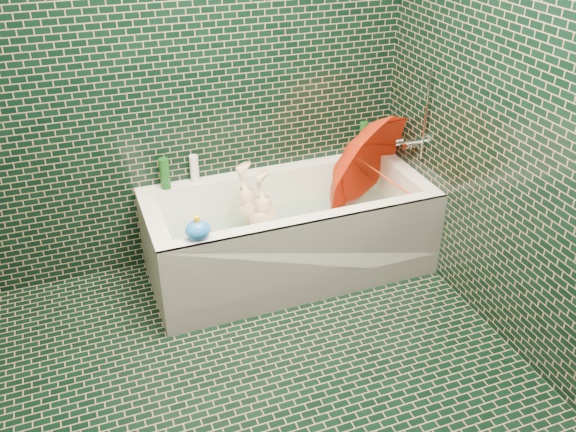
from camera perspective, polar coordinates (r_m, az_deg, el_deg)
name	(u,v)px	position (r m, az deg, el deg)	size (l,w,h in m)	color
floor	(277,404)	(3.05, -1.01, -17.18)	(2.80, 2.80, 0.00)	black
wall_back	(190,65)	(3.55, -9.14, 13.73)	(2.80, 2.80, 0.00)	black
wall_right	(553,122)	(2.94, 23.55, 8.03)	(2.80, 2.80, 0.00)	black
bathtub	(290,242)	(3.75, 0.19, -2.40)	(1.70, 0.75, 0.55)	white
bath_mat	(289,248)	(3.80, 0.09, -2.97)	(1.35, 0.47, 0.01)	#3DD22A
water	(289,228)	(3.72, 0.09, -1.12)	(1.48, 0.53, 0.00)	silver
faucet	(414,138)	(3.83, 11.70, 7.15)	(0.18, 0.19, 0.55)	silver
child	(264,231)	(3.67, -2.22, -1.46)	(0.32, 0.21, 0.88)	#E0BC8C
umbrella	(383,176)	(3.78, 8.92, 3.72)	(0.71, 0.71, 0.62)	red
soap_bottle_a	(374,151)	(4.15, 8.06, 6.00)	(0.10, 0.10, 0.26)	white
soap_bottle_b	(369,153)	(4.12, 7.60, 5.84)	(0.10, 0.10, 0.21)	#491E72
soap_bottle_c	(361,156)	(4.07, 6.88, 5.59)	(0.14, 0.14, 0.18)	#134416
bottle_right_tall	(363,139)	(4.04, 7.05, 7.17)	(0.06, 0.06, 0.23)	#134416
bottle_right_pump	(370,141)	(4.07, 7.66, 6.99)	(0.05, 0.05, 0.19)	silver
bottle_left_tall	(165,174)	(3.67, -11.46, 3.91)	(0.06, 0.06, 0.19)	#134416
bottle_left_short	(194,169)	(3.73, -8.76, 4.41)	(0.05, 0.05, 0.17)	white
rubber_duck	(359,148)	(4.08, 6.67, 6.36)	(0.12, 0.08, 0.10)	#EFA918
bath_toy	(198,230)	(3.16, -8.43, -1.26)	(0.15, 0.13, 0.13)	#1A74F2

